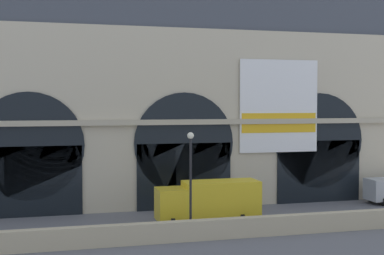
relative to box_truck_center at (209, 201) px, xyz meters
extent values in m
plane|color=slate|center=(-0.44, 0.83, -1.70)|extent=(200.00, 200.00, 0.00)
cube|color=#BCAD8C|center=(-0.44, -4.15, -1.05)|extent=(90.00, 0.70, 1.29)
cube|color=beige|center=(-0.44, 7.88, 5.80)|extent=(51.67, 4.11, 14.99)
cube|color=#424751|center=(-0.44, 8.18, 14.96)|extent=(51.67, 3.51, 3.33)
cube|color=black|center=(-12.74, 5.78, 1.04)|extent=(7.98, 0.20, 5.48)
cylinder|color=black|center=(-12.74, 5.78, 3.78)|extent=(8.40, 0.20, 8.40)
cube|color=black|center=(-0.44, 5.78, 1.04)|extent=(7.98, 0.20, 5.48)
cylinder|color=black|center=(-0.44, 5.78, 3.78)|extent=(8.40, 0.20, 8.40)
cube|color=black|center=(11.86, 5.78, 1.04)|extent=(7.98, 0.20, 5.48)
cylinder|color=black|center=(11.86, 5.78, 3.78)|extent=(8.40, 0.20, 8.40)
cube|color=white|center=(7.95, 5.66, 6.85)|extent=(7.16, 0.12, 7.98)
cube|color=yellow|center=(7.95, 5.58, 5.40)|extent=(6.88, 0.04, 1.69)
cube|color=#B6AB91|center=(-0.44, 5.68, 5.54)|extent=(51.67, 0.50, 0.44)
cube|color=gold|center=(-2.86, 0.00, -0.13)|extent=(2.00, 2.30, 2.30)
cube|color=gold|center=(0.89, 0.00, 0.07)|extent=(5.50, 2.30, 2.70)
cylinder|color=black|center=(-2.96, -1.03, -1.28)|extent=(0.28, 0.84, 0.84)
cylinder|color=black|center=(-2.96, 1.04, -1.28)|extent=(0.28, 0.84, 0.84)
cylinder|color=black|center=(2.14, -1.03, -1.28)|extent=(0.28, 0.84, 0.84)
cylinder|color=black|center=(2.14, 1.04, -1.28)|extent=(0.28, 0.84, 0.84)
cylinder|color=black|center=(16.36, 2.69, -1.36)|extent=(0.28, 0.68, 0.68)
cylinder|color=black|center=(16.36, 4.49, -1.36)|extent=(0.28, 0.68, 0.68)
cylinder|color=black|center=(-2.26, -3.35, 1.55)|extent=(0.16, 0.16, 6.50)
sphere|color=#F2EDCC|center=(-2.26, -3.35, 4.98)|extent=(0.44, 0.44, 0.44)
camera|label=1|loc=(-10.72, -36.24, 7.05)|focal=49.08mm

